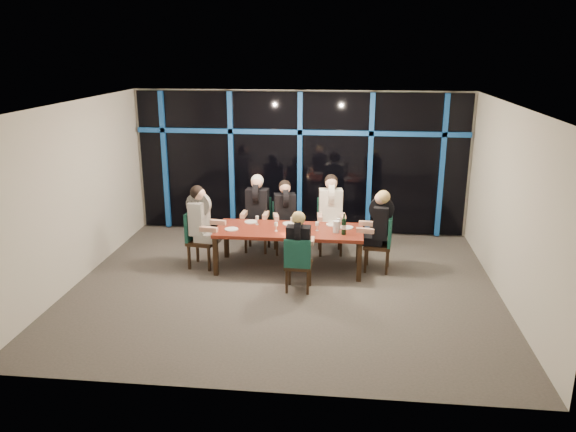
{
  "coord_description": "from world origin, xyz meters",
  "views": [
    {
      "loc": [
        1.0,
        -8.57,
        3.85
      ],
      "look_at": [
        0.0,
        0.6,
        1.05
      ],
      "focal_mm": 35.0,
      "sensor_mm": 36.0,
      "label": 1
    }
  ],
  "objects_px": {
    "dining_table": "(289,233)",
    "chair_end_left": "(198,236)",
    "diner_end_left": "(201,215)",
    "wine_bottle": "(344,226)",
    "chair_far_right": "(330,223)",
    "chair_end_right": "(383,241)",
    "chair_far_left": "(258,221)",
    "chair_far_mid": "(285,224)",
    "chair_near_mid": "(298,262)",
    "diner_far_mid": "(285,206)",
    "diner_far_left": "(257,202)",
    "diner_end_right": "(379,219)",
    "diner_near_mid": "(299,239)",
    "water_pitcher": "(336,227)",
    "diner_far_right": "(331,203)"
  },
  "relations": [
    {
      "from": "diner_far_left",
      "to": "diner_far_mid",
      "type": "relative_size",
      "value": 1.06
    },
    {
      "from": "water_pitcher",
      "to": "wine_bottle",
      "type": "bearing_deg",
      "value": -44.94
    },
    {
      "from": "dining_table",
      "to": "chair_far_left",
      "type": "height_order",
      "value": "chair_far_left"
    },
    {
      "from": "diner_far_mid",
      "to": "chair_end_right",
      "type": "bearing_deg",
      "value": -35.77
    },
    {
      "from": "chair_far_left",
      "to": "diner_end_left",
      "type": "height_order",
      "value": "diner_end_left"
    },
    {
      "from": "chair_near_mid",
      "to": "diner_end_right",
      "type": "distance_m",
      "value": 1.77
    },
    {
      "from": "chair_far_right",
      "to": "wine_bottle",
      "type": "height_order",
      "value": "wine_bottle"
    },
    {
      "from": "chair_far_right",
      "to": "chair_far_left",
      "type": "bearing_deg",
      "value": 173.99
    },
    {
      "from": "diner_near_mid",
      "to": "water_pitcher",
      "type": "bearing_deg",
      "value": -124.3
    },
    {
      "from": "chair_far_right",
      "to": "chair_far_mid",
      "type": "bearing_deg",
      "value": 177.56
    },
    {
      "from": "dining_table",
      "to": "diner_end_right",
      "type": "distance_m",
      "value": 1.6
    },
    {
      "from": "diner_far_mid",
      "to": "chair_far_right",
      "type": "bearing_deg",
      "value": -4.76
    },
    {
      "from": "diner_end_right",
      "to": "wine_bottle",
      "type": "bearing_deg",
      "value": -57.05
    },
    {
      "from": "diner_near_mid",
      "to": "wine_bottle",
      "type": "distance_m",
      "value": 1.0
    },
    {
      "from": "diner_far_left",
      "to": "diner_far_mid",
      "type": "distance_m",
      "value": 0.55
    },
    {
      "from": "diner_far_right",
      "to": "wine_bottle",
      "type": "relative_size",
      "value": 2.8
    },
    {
      "from": "chair_end_right",
      "to": "chair_near_mid",
      "type": "xyz_separation_m",
      "value": [
        -1.41,
        -1.07,
        -0.04
      ]
    },
    {
      "from": "dining_table",
      "to": "diner_end_left",
      "type": "height_order",
      "value": "diner_end_left"
    },
    {
      "from": "diner_far_mid",
      "to": "chair_end_left",
      "type": "bearing_deg",
      "value": -163.03
    },
    {
      "from": "chair_far_mid",
      "to": "diner_end_left",
      "type": "xyz_separation_m",
      "value": [
        -1.38,
        -0.98,
        0.44
      ]
    },
    {
      "from": "diner_far_left",
      "to": "chair_near_mid",
      "type": "bearing_deg",
      "value": -60.21
    },
    {
      "from": "diner_end_left",
      "to": "chair_far_right",
      "type": "bearing_deg",
      "value": -57.39
    },
    {
      "from": "chair_far_left",
      "to": "diner_near_mid",
      "type": "xyz_separation_m",
      "value": [
        0.96,
        -1.87,
        0.31
      ]
    },
    {
      "from": "diner_end_right",
      "to": "chair_far_mid",
      "type": "bearing_deg",
      "value": -107.93
    },
    {
      "from": "chair_end_left",
      "to": "chair_end_right",
      "type": "relative_size",
      "value": 1.03
    },
    {
      "from": "chair_end_left",
      "to": "diner_far_mid",
      "type": "height_order",
      "value": "diner_far_mid"
    },
    {
      "from": "chair_far_mid",
      "to": "chair_far_right",
      "type": "bearing_deg",
      "value": -10.13
    },
    {
      "from": "diner_end_left",
      "to": "wine_bottle",
      "type": "relative_size",
      "value": 2.74
    },
    {
      "from": "chair_end_right",
      "to": "diner_end_left",
      "type": "xyz_separation_m",
      "value": [
        -3.22,
        -0.16,
        0.42
      ]
    },
    {
      "from": "dining_table",
      "to": "diner_near_mid",
      "type": "distance_m",
      "value": 0.95
    },
    {
      "from": "diner_near_mid",
      "to": "water_pitcher",
      "type": "distance_m",
      "value": 0.99
    },
    {
      "from": "chair_end_left",
      "to": "diner_far_right",
      "type": "xyz_separation_m",
      "value": [
        2.35,
        0.93,
        0.43
      ]
    },
    {
      "from": "chair_far_mid",
      "to": "diner_far_left",
      "type": "height_order",
      "value": "diner_far_left"
    },
    {
      "from": "chair_end_left",
      "to": "diner_far_mid",
      "type": "relative_size",
      "value": 1.09
    },
    {
      "from": "dining_table",
      "to": "diner_far_mid",
      "type": "height_order",
      "value": "diner_far_mid"
    },
    {
      "from": "diner_far_left",
      "to": "water_pitcher",
      "type": "relative_size",
      "value": 4.79
    },
    {
      "from": "chair_far_left",
      "to": "diner_end_right",
      "type": "relative_size",
      "value": 1.05
    },
    {
      "from": "wine_bottle",
      "to": "chair_end_left",
      "type": "bearing_deg",
      "value": 176.95
    },
    {
      "from": "chair_end_left",
      "to": "diner_end_left",
      "type": "distance_m",
      "value": 0.42
    },
    {
      "from": "chair_near_mid",
      "to": "diner_far_mid",
      "type": "bearing_deg",
      "value": -75.19
    },
    {
      "from": "chair_end_left",
      "to": "diner_far_left",
      "type": "distance_m",
      "value": 1.38
    },
    {
      "from": "dining_table",
      "to": "chair_near_mid",
      "type": "xyz_separation_m",
      "value": [
        0.25,
        -0.97,
        -0.17
      ]
    },
    {
      "from": "dining_table",
      "to": "chair_far_right",
      "type": "height_order",
      "value": "chair_far_right"
    },
    {
      "from": "dining_table",
      "to": "chair_end_left",
      "type": "xyz_separation_m",
      "value": [
        -1.65,
        -0.05,
        -0.11
      ]
    },
    {
      "from": "chair_end_left",
      "to": "chair_far_left",
      "type": "bearing_deg",
      "value": -34.7
    },
    {
      "from": "chair_end_left",
      "to": "diner_end_right",
      "type": "distance_m",
      "value": 3.25
    },
    {
      "from": "dining_table",
      "to": "diner_end_right",
      "type": "bearing_deg",
      "value": 4.0
    },
    {
      "from": "chair_end_left",
      "to": "diner_near_mid",
      "type": "relative_size",
      "value": 1.14
    },
    {
      "from": "dining_table",
      "to": "chair_end_left",
      "type": "height_order",
      "value": "chair_end_left"
    },
    {
      "from": "wine_bottle",
      "to": "diner_end_right",
      "type": "bearing_deg",
      "value": 26.24
    }
  ]
}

